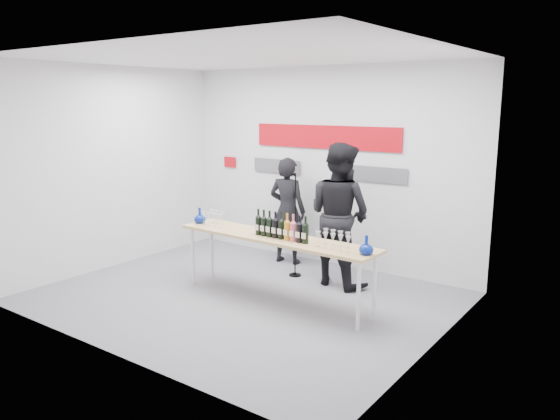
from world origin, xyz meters
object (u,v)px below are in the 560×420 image
at_px(tasting_table, 275,241).
at_px(mic_stand, 295,245).
at_px(presenter_right, 339,215).
at_px(presenter_left, 287,211).

xyz_separation_m(tasting_table, mic_stand, (-0.36, 0.96, -0.31)).
bearing_deg(presenter_right, tasting_table, 82.58).
height_order(tasting_table, presenter_right, presenter_right).
relative_size(presenter_left, mic_stand, 1.09).
xyz_separation_m(tasting_table, presenter_left, (-0.84, 1.46, 0.05)).
bearing_deg(presenter_left, tasting_table, 113.03).
bearing_deg(tasting_table, presenter_left, 121.70).
distance_m(tasting_table, presenter_right, 1.10).
xyz_separation_m(presenter_left, mic_stand, (0.48, -0.50, -0.36)).
bearing_deg(tasting_table, presenter_right, 74.60).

